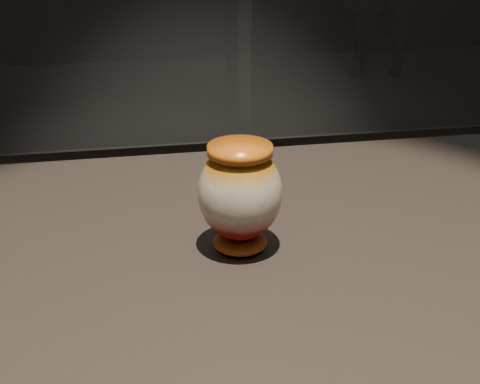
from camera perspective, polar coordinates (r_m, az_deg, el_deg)
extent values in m
cube|color=black|center=(0.94, -0.55, -6.66)|extent=(2.00, 0.80, 0.05)
ellipsoid|color=maroon|center=(0.94, 0.00, -4.26)|extent=(0.08, 0.08, 0.02)
ellipsoid|color=beige|center=(0.90, 0.00, -0.05)|extent=(0.12, 0.12, 0.13)
cylinder|color=#BC7311|center=(0.88, 0.00, 3.61)|extent=(0.09, 0.09, 0.01)
cube|color=black|center=(4.28, -0.22, 11.89)|extent=(0.08, 0.50, 0.85)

